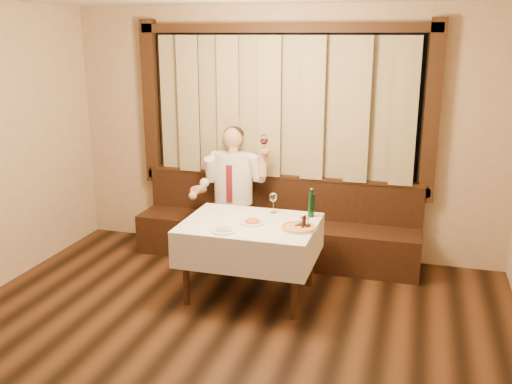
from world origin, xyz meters
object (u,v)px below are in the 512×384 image
(pizza, at_px, (299,228))
(pasta_cream, at_px, (224,228))
(banquette, at_px, (276,232))
(dining_table, at_px, (250,232))
(cruet_caddy, at_px, (304,224))
(seated_man, at_px, (232,184))
(pasta_red, at_px, (252,220))
(green_bottle, at_px, (311,205))

(pizza, relative_size, pasta_cream, 1.42)
(pizza, bearing_deg, banquette, 114.09)
(dining_table, distance_m, cruet_caddy, 0.55)
(banquette, height_order, seated_man, seated_man)
(banquette, relative_size, pizza, 9.50)
(pasta_cream, bearing_deg, banquette, 83.66)
(pasta_red, relative_size, pasta_cream, 1.02)
(pizza, height_order, pasta_cream, pasta_cream)
(pasta_red, relative_size, green_bottle, 0.83)
(pizza, height_order, green_bottle, green_bottle)
(pizza, distance_m, green_bottle, 0.41)
(banquette, relative_size, pasta_cream, 13.50)
(pizza, relative_size, seated_man, 0.23)
(pasta_red, height_order, cruet_caddy, cruet_caddy)
(pasta_cream, bearing_deg, pizza, 21.58)
(green_bottle, bearing_deg, pasta_red, -144.58)
(green_bottle, bearing_deg, seated_man, 149.29)
(green_bottle, height_order, seated_man, seated_man)
(pizza, distance_m, pasta_red, 0.46)
(pasta_red, bearing_deg, banquette, 91.69)
(pizza, xyz_separation_m, cruet_caddy, (0.04, 0.05, 0.03))
(banquette, height_order, pasta_red, banquette)
(pizza, bearing_deg, dining_table, 171.80)
(dining_table, distance_m, seated_man, 1.08)
(pizza, bearing_deg, pasta_red, 174.85)
(cruet_caddy, bearing_deg, banquette, 132.94)
(dining_table, xyz_separation_m, pizza, (0.49, -0.07, 0.12))
(green_bottle, bearing_deg, pizza, -95.45)
(banquette, relative_size, green_bottle, 11.07)
(cruet_caddy, distance_m, seated_man, 1.40)
(dining_table, bearing_deg, green_bottle, 31.54)
(dining_table, relative_size, seated_man, 0.85)
(dining_table, height_order, pasta_cream, pasta_cream)
(banquette, xyz_separation_m, pasta_cream, (-0.15, -1.35, 0.48))
(banquette, distance_m, pizza, 1.28)
(banquette, bearing_deg, dining_table, -90.00)
(banquette, bearing_deg, pasta_cream, -96.34)
(banquette, xyz_separation_m, cruet_caddy, (0.53, -1.05, 0.49))
(pizza, height_order, seated_man, seated_man)
(pasta_cream, distance_m, cruet_caddy, 0.74)
(green_bottle, xyz_separation_m, seated_man, (-1.03, 0.61, -0.02))
(pizza, height_order, cruet_caddy, cruet_caddy)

